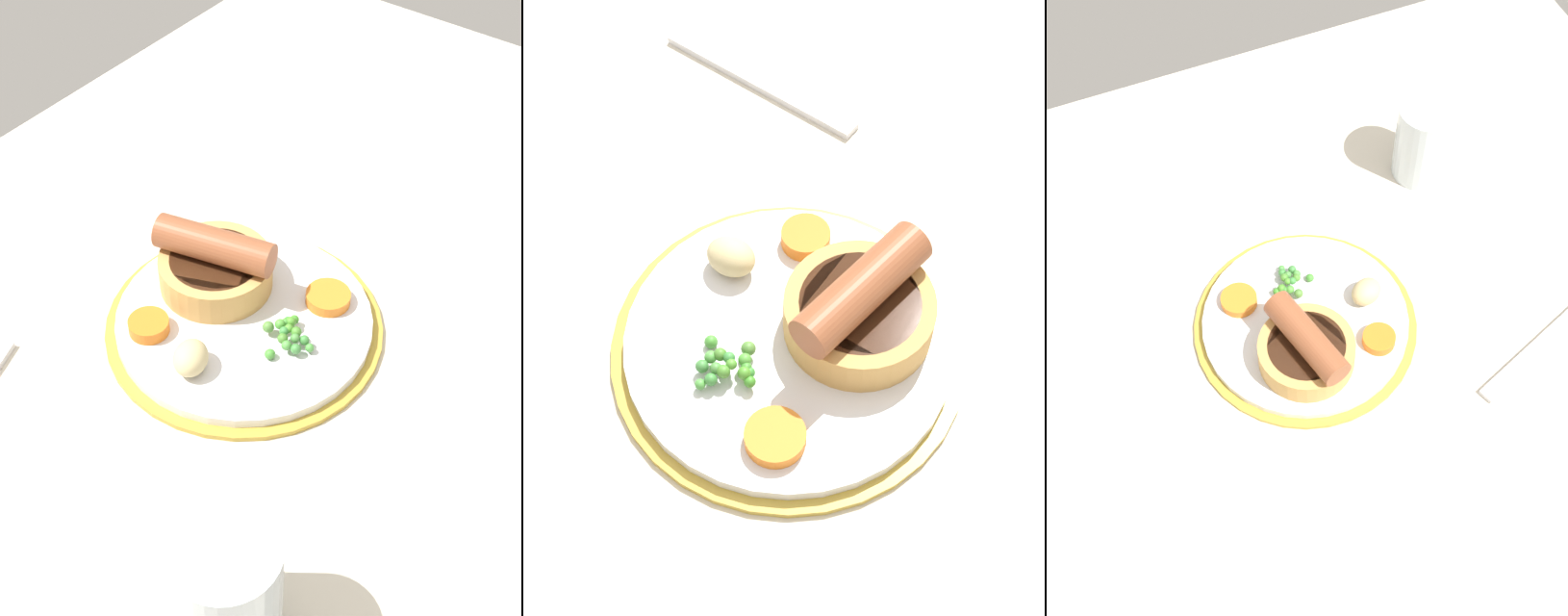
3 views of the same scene
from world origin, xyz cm
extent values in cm
cube|color=beige|center=(0.00, 0.00, 1.50)|extent=(110.00, 80.00, 3.00)
cylinder|color=#B79333|center=(2.84, -1.89, 3.25)|extent=(23.70, 23.70, 0.50)
cylinder|color=silver|center=(2.84, -1.89, 3.70)|extent=(21.80, 21.80, 1.40)
cylinder|color=tan|center=(1.14, -6.25, 5.90)|extent=(9.90, 9.90, 2.99)
cylinder|color=#472614|center=(1.14, -6.25, 7.24)|extent=(7.92, 7.92, 0.30)
cylinder|color=brown|center=(1.14, -6.25, 8.90)|extent=(5.43, 10.79, 3.03)
sphere|color=#3B8A27|center=(1.19, 2.15, 5.16)|extent=(0.78, 0.78, 0.78)
sphere|color=#4A9936|center=(2.56, 1.65, 5.47)|extent=(0.89, 0.89, 0.89)
sphere|color=#3C832E|center=(2.05, 1.86, 5.37)|extent=(0.76, 0.76, 0.76)
sphere|color=#48893D|center=(3.07, 3.51, 5.44)|extent=(0.79, 0.79, 0.79)
sphere|color=#468E2A|center=(1.79, 2.19, 5.42)|extent=(0.89, 0.89, 0.89)
sphere|color=#3E833C|center=(3.80, 4.11, 5.20)|extent=(0.88, 0.88, 0.88)
sphere|color=#3C8B3D|center=(3.16, 2.46, 5.66)|extent=(0.78, 0.78, 0.78)
sphere|color=#388D35|center=(1.72, 1.85, 5.27)|extent=(0.75, 0.75, 0.75)
sphere|color=#47882F|center=(2.53, 3.26, 5.56)|extent=(0.89, 0.89, 0.89)
sphere|color=#3A8338|center=(2.64, 4.15, 5.25)|extent=(0.84, 0.84, 0.84)
sphere|color=#4D8336|center=(3.25, 0.96, 5.29)|extent=(0.98, 0.98, 0.98)
sphere|color=#418432|center=(1.65, 2.17, 5.29)|extent=(0.73, 0.73, 0.73)
sphere|color=#49983E|center=(2.86, 4.82, 4.96)|extent=(0.72, 0.72, 0.72)
sphere|color=#4C983F|center=(4.02, 3.34, 5.32)|extent=(0.83, 0.83, 0.83)
sphere|color=#4D9731|center=(2.66, 2.59, 5.66)|extent=(0.72, 0.72, 0.72)
sphere|color=#46822E|center=(3.75, 2.76, 5.51)|extent=(0.88, 0.88, 0.88)
sphere|color=#428E33|center=(5.24, 2.59, 4.85)|extent=(0.90, 0.90, 0.90)
ellipsoid|color=#CCB77F|center=(9.85, -1.83, 5.65)|extent=(4.37, 4.05, 2.50)
cylinder|color=orange|center=(-2.83, 2.85, 4.91)|extent=(5.11, 5.11, 1.02)
cylinder|color=orange|center=(8.82, -7.25, 4.99)|extent=(4.69, 4.69, 1.18)
cylinder|color=silver|center=(24.12, 13.00, 8.08)|extent=(7.17, 7.17, 10.16)
camera|label=1|loc=(41.74, 28.81, 57.30)|focal=50.00mm
camera|label=2|loc=(-26.41, 17.68, 62.10)|focal=60.00mm
camera|label=3|loc=(-14.83, -44.41, 81.93)|focal=50.00mm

